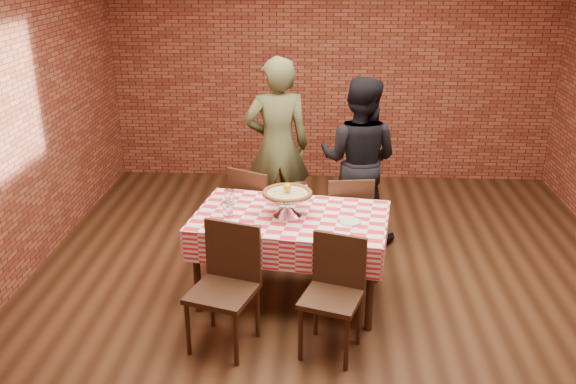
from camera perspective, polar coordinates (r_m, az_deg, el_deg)
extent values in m
plane|color=black|center=(5.48, 4.03, -9.26)|extent=(6.00, 6.00, 0.00)
plane|color=maroon|center=(7.83, 4.11, 11.51)|extent=(5.50, 0.00, 5.50)
cube|color=#362212|center=(5.25, 0.26, -5.97)|extent=(1.67, 1.14, 0.75)
cylinder|color=#C7B888|center=(5.01, -0.06, -0.14)|extent=(0.53, 0.53, 0.03)
ellipsoid|color=yellow|center=(4.99, -0.06, 0.37)|extent=(0.08, 0.08, 0.08)
cylinder|color=white|center=(5.04, -5.55, -1.63)|extent=(0.10, 0.10, 0.13)
cylinder|color=white|center=(5.28, -5.43, -0.52)|extent=(0.10, 0.10, 0.13)
cylinder|color=white|center=(4.97, 5.76, -2.74)|extent=(0.19, 0.19, 0.01)
cube|color=white|center=(4.86, 6.19, -3.38)|extent=(0.06, 0.05, 0.00)
cube|color=white|center=(4.89, 7.64, -3.32)|extent=(0.05, 0.04, 0.00)
cube|color=silver|center=(5.36, 1.11, 0.02)|extent=(0.12, 0.11, 0.15)
imported|color=#4E532F|center=(6.31, -1.00, 4.18)|extent=(0.74, 0.56, 1.84)
imported|color=black|center=(6.19, 6.52, 2.91)|extent=(0.97, 0.86, 1.68)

